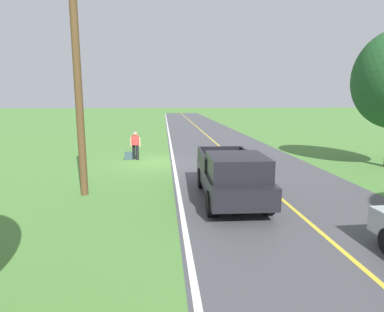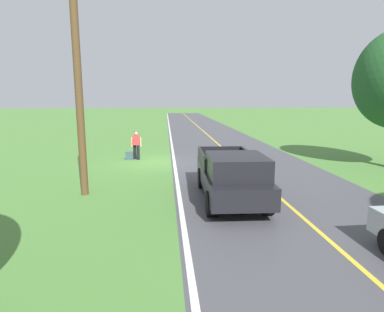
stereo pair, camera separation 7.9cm
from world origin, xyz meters
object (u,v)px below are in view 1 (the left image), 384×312
at_px(hitchhiker_walking, 135,143).
at_px(pickup_truck_passing, 232,175).
at_px(suitcase_carried, 129,156).
at_px(utility_pole_roadside, 78,90).

distance_m(hitchhiker_walking, pickup_truck_passing, 9.30).
distance_m(suitcase_carried, utility_pole_roadside, 7.99).
xyz_separation_m(hitchhiker_walking, utility_pole_roadside, (1.37, 7.10, 2.97)).
bearing_deg(utility_pole_roadside, suitcase_carried, -97.72).
distance_m(hitchhiker_walking, utility_pole_roadside, 7.82).
height_order(suitcase_carried, pickup_truck_passing, pickup_truck_passing).
height_order(hitchhiker_walking, utility_pole_roadside, utility_pole_roadside).
bearing_deg(utility_pole_roadside, pickup_truck_passing, 167.03).
bearing_deg(hitchhiker_walking, utility_pole_roadside, 79.09).
relative_size(hitchhiker_walking, pickup_truck_passing, 0.32).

